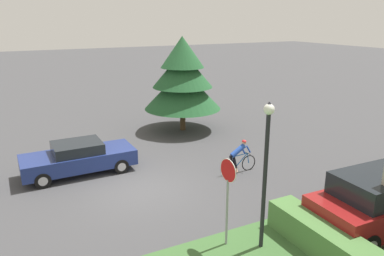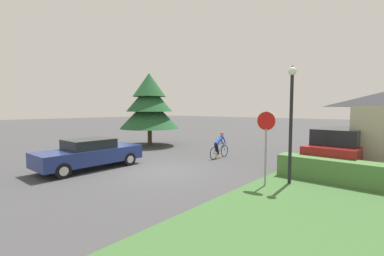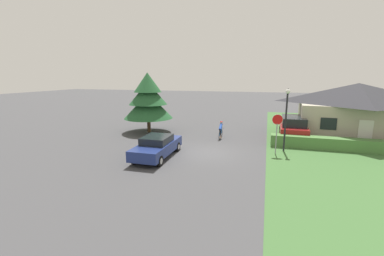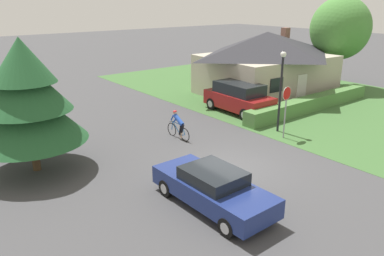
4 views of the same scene
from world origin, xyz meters
TOP-DOWN VIEW (x-y plane):
  - ground_plane at (0.00, 0.00)m, footprint 140.00×140.00m
  - sedan_left_lane at (-2.70, -1.75)m, footprint 1.91×4.64m
  - cyclist at (0.31, 4.31)m, footprint 0.44×1.79m
  - parked_suv_right at (6.02, 5.74)m, footprint 2.18×4.56m
  - stop_sign at (4.58, 1.05)m, footprint 0.69×0.09m
  - street_lamp at (5.14, 1.89)m, footprint 0.30×0.30m
  - conifer_tall_near at (-6.51, 4.96)m, footprint 4.40×4.40m

SIDE VIEW (x-z plane):
  - ground_plane at x=0.00m, z-range 0.00..0.00m
  - cyclist at x=0.31m, z-range -0.02..1.42m
  - sedan_left_lane at x=-2.70m, z-range 0.01..1.39m
  - parked_suv_right at x=6.02m, z-range 0.01..1.89m
  - stop_sign at x=4.58m, z-range 0.54..3.21m
  - street_lamp at x=5.14m, z-range 0.58..4.89m
  - conifer_tall_near at x=-6.51m, z-range 0.36..5.78m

